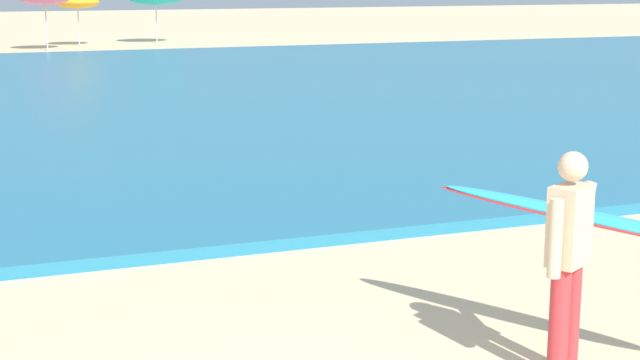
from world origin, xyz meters
The scene contains 3 objects.
sea centered at (0.00, 19.41, 0.07)m, with size 120.00×28.00×0.14m, color teal.
surfer_with_board centered at (2.40, 1.58, 1.03)m, with size 1.67×2.58×1.73m.
beach_umbrella_6 centered at (3.31, 38.19, 1.83)m, with size 1.82×1.84×2.12m.
Camera 1 is at (-1.97, -4.30, 2.98)m, focal length 54.48 mm.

